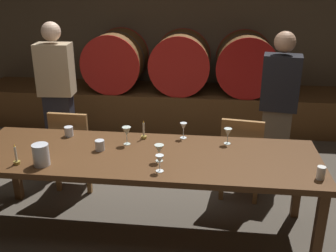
% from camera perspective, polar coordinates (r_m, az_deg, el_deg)
% --- Properties ---
extents(ground_plane, '(8.63, 8.63, 0.00)m').
position_cam_1_polar(ground_plane, '(3.82, -1.75, -13.25)').
color(ground_plane, '#4C443A').
extents(back_wall, '(6.64, 0.24, 2.44)m').
position_cam_1_polar(back_wall, '(6.28, 2.23, 12.63)').
color(back_wall, brown).
rests_on(back_wall, ground).
extents(barrel_shelf, '(5.98, 0.90, 0.55)m').
position_cam_1_polar(barrel_shelf, '(5.97, 1.69, 2.81)').
color(barrel_shelf, brown).
rests_on(barrel_shelf, ground).
extents(wine_barrel_left, '(0.85, 0.83, 0.85)m').
position_cam_1_polar(wine_barrel_left, '(5.94, -7.50, 9.45)').
color(wine_barrel_left, brown).
rests_on(wine_barrel_left, barrel_shelf).
extents(wine_barrel_center, '(0.85, 0.83, 0.85)m').
position_cam_1_polar(wine_barrel_center, '(5.79, 1.90, 9.30)').
color(wine_barrel_center, brown).
rests_on(wine_barrel_center, barrel_shelf).
extents(wine_barrel_right, '(0.85, 0.83, 0.85)m').
position_cam_1_polar(wine_barrel_right, '(5.79, 11.17, 8.92)').
color(wine_barrel_right, brown).
rests_on(wine_barrel_right, barrel_shelf).
extents(dining_table, '(2.91, 0.90, 0.76)m').
position_cam_1_polar(dining_table, '(3.32, -3.59, -5.01)').
color(dining_table, '#4C2D16').
rests_on(dining_table, ground).
extents(chair_left, '(0.41, 0.41, 0.88)m').
position_cam_1_polar(chair_left, '(4.22, -13.44, -2.78)').
color(chair_left, olive).
rests_on(chair_left, ground).
extents(chair_right, '(0.45, 0.45, 0.88)m').
position_cam_1_polar(chair_right, '(3.99, 10.58, -3.96)').
color(chair_right, olive).
rests_on(chair_right, ground).
extents(guest_left, '(0.39, 0.26, 1.69)m').
position_cam_1_polar(guest_left, '(4.62, -15.68, 4.15)').
color(guest_left, black).
rests_on(guest_left, ground).
extents(guest_right, '(0.41, 0.30, 1.63)m').
position_cam_1_polar(guest_right, '(4.33, 15.66, 2.63)').
color(guest_right, brown).
rests_on(guest_right, ground).
extents(candle_left, '(0.05, 0.05, 0.17)m').
position_cam_1_polar(candle_left, '(3.32, -21.12, -4.46)').
color(candle_left, olive).
rests_on(candle_left, dining_table).
extents(candle_right, '(0.05, 0.05, 0.18)m').
position_cam_1_polar(candle_right, '(3.57, -3.53, -1.13)').
color(candle_right, olive).
rests_on(candle_right, dining_table).
extents(pitcher, '(0.13, 0.13, 0.17)m').
position_cam_1_polar(pitcher, '(3.22, -17.93, -3.99)').
color(pitcher, silver).
rests_on(pitcher, dining_table).
extents(wine_glass_far_left, '(0.08, 0.08, 0.16)m').
position_cam_1_polar(wine_glass_far_left, '(3.44, -6.02, -0.86)').
color(wine_glass_far_left, silver).
rests_on(wine_glass_far_left, dining_table).
extents(wine_glass_left, '(0.08, 0.08, 0.14)m').
position_cam_1_polar(wine_glass_left, '(3.12, -1.29, -3.45)').
color(wine_glass_left, silver).
rests_on(wine_glass_left, dining_table).
extents(wine_glass_center, '(0.06, 0.06, 0.13)m').
position_cam_1_polar(wine_glass_center, '(2.97, -1.22, -4.93)').
color(wine_glass_center, white).
rests_on(wine_glass_center, dining_table).
extents(wine_glass_right, '(0.06, 0.06, 0.15)m').
position_cam_1_polar(wine_glass_right, '(3.55, 2.26, -0.16)').
color(wine_glass_right, white).
rests_on(wine_glass_right, dining_table).
extents(wine_glass_far_right, '(0.07, 0.07, 0.14)m').
position_cam_1_polar(wine_glass_far_right, '(3.47, 8.67, -0.98)').
color(wine_glass_far_right, silver).
rests_on(wine_glass_far_right, dining_table).
extents(cup_left, '(0.08, 0.08, 0.09)m').
position_cam_1_polar(cup_left, '(3.73, -14.18, -0.77)').
color(cup_left, silver).
rests_on(cup_left, dining_table).
extents(cup_center, '(0.08, 0.08, 0.09)m').
position_cam_1_polar(cup_center, '(3.38, -9.86, -2.76)').
color(cup_center, silver).
rests_on(cup_center, dining_table).
extents(cup_right, '(0.06, 0.06, 0.10)m').
position_cam_1_polar(cup_right, '(3.09, 21.29, -6.34)').
color(cup_right, white).
rests_on(cup_right, dining_table).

